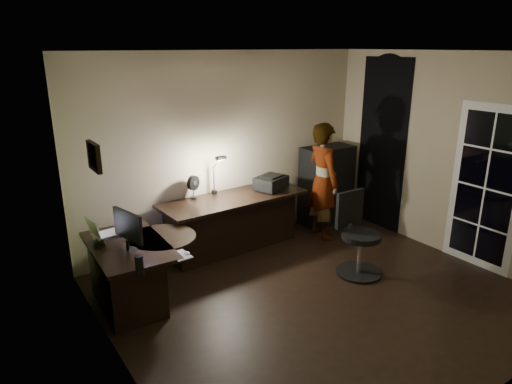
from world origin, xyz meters
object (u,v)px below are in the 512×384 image
cabinet (326,185)px  monitor (127,237)px  office_chair (362,236)px  desk_right (235,224)px  desk_left (131,274)px  person (323,181)px

cabinet → monitor: size_ratio=2.57×
cabinet → monitor: cabinet is taller
cabinet → office_chair: bearing=-117.1°
desk_right → office_chair: 1.76m
desk_left → cabinet: (3.46, 0.68, 0.27)m
desk_left → monitor: size_ratio=2.56×
cabinet → office_chair: (-0.84, -1.58, -0.11)m
cabinet → monitor: (-3.51, -0.82, 0.24)m
person → desk_left: bearing=103.6°
monitor → office_chair: 2.80m
desk_left → desk_right: desk_right is taller
desk_left → person: size_ratio=0.72×
desk_left → desk_right: (1.69, 0.58, 0.03)m
desk_right → cabinet: bearing=0.9°
cabinet → person: 0.64m
person → monitor: bearing=106.1°
desk_right → person: 1.45m
monitor → desk_right: bearing=9.4°
office_chair → desk_left: bearing=161.9°
desk_right → cabinet: (1.78, 0.09, 0.24)m
office_chair → person: person is taller
desk_left → monitor: (-0.05, -0.14, 0.50)m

